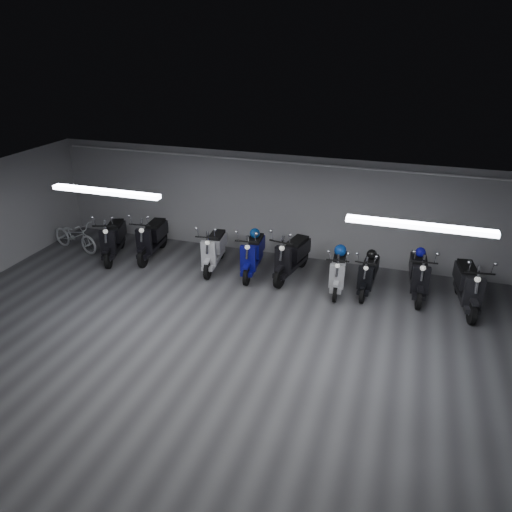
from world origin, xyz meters
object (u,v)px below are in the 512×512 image
(scooter_7, at_px, (369,268))
(helmet_2, at_px, (372,254))
(scooter_4, at_px, (253,248))
(scooter_8, at_px, (420,268))
(scooter_6, at_px, (339,266))
(helmet_3, at_px, (255,233))
(scooter_2, at_px, (214,244))
(scooter_0, at_px, (113,233))
(helmet_0, at_px, (421,252))
(scooter_1, at_px, (151,232))
(helmet_1, at_px, (340,250))
(scooter_5, at_px, (292,250))
(scooter_9, at_px, (469,279))
(bicycle, at_px, (74,232))

(scooter_7, distance_m, helmet_2, 0.35)
(scooter_4, height_order, scooter_8, same)
(scooter_6, distance_m, helmet_3, 2.31)
(scooter_2, relative_size, scooter_8, 0.98)
(scooter_6, relative_size, scooter_7, 1.03)
(scooter_0, xyz_separation_m, helmet_0, (7.89, 0.66, 0.26))
(scooter_1, relative_size, helmet_1, 6.81)
(scooter_5, distance_m, helmet_1, 1.22)
(scooter_1, distance_m, scooter_8, 6.94)
(scooter_9, bearing_deg, scooter_6, 173.45)
(scooter_2, bearing_deg, helmet_2, -4.41)
(scooter_6, bearing_deg, scooter_1, 172.49)
(helmet_0, bearing_deg, scooter_1, -177.60)
(helmet_2, bearing_deg, bicycle, -177.69)
(scooter_0, relative_size, scooter_6, 1.15)
(scooter_1, xyz_separation_m, scooter_5, (3.92, 0.03, 0.00))
(bicycle, bearing_deg, helmet_2, -74.52)
(scooter_6, bearing_deg, scooter_5, 161.40)
(scooter_1, height_order, scooter_9, scooter_1)
(scooter_6, bearing_deg, bicycle, 175.57)
(scooter_4, bearing_deg, helmet_3, 90.00)
(scooter_0, bearing_deg, scooter_5, -13.98)
(helmet_1, height_order, helmet_2, helmet_1)
(helmet_3, bearing_deg, bicycle, -175.23)
(scooter_9, xyz_separation_m, bicycle, (-10.29, -0.04, -0.20))
(scooter_0, xyz_separation_m, scooter_4, (3.90, 0.27, -0.02))
(scooter_0, distance_m, scooter_7, 6.80)
(scooter_5, bearing_deg, helmet_2, 12.26)
(scooter_4, distance_m, helmet_1, 2.20)
(scooter_1, bearing_deg, scooter_4, -8.16)
(scooter_8, bearing_deg, scooter_4, 177.28)
(scooter_4, bearing_deg, scooter_1, 172.60)
(scooter_2, xyz_separation_m, helmet_0, (5.05, 0.41, 0.30))
(scooter_9, distance_m, helmet_1, 2.89)
(scooter_9, distance_m, helmet_0, 1.21)
(helmet_2, bearing_deg, scooter_7, -94.23)
(scooter_9, xyz_separation_m, helmet_3, (-5.09, 0.39, 0.27))
(scooter_0, relative_size, scooter_8, 1.03)
(scooter_0, bearing_deg, bicycle, 157.19)
(bicycle, bearing_deg, scooter_1, -70.07)
(scooter_0, distance_m, scooter_9, 8.96)
(scooter_4, distance_m, scooter_7, 2.90)
(scooter_7, bearing_deg, helmet_0, 27.07)
(scooter_0, distance_m, helmet_2, 6.82)
(scooter_8, height_order, helmet_1, scooter_8)
(scooter_2, distance_m, scooter_5, 2.04)
(helmet_2, bearing_deg, scooter_2, -177.39)
(helmet_2, relative_size, helmet_3, 0.93)
(scooter_6, relative_size, helmet_0, 7.28)
(scooter_6, height_order, scooter_7, scooter_6)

